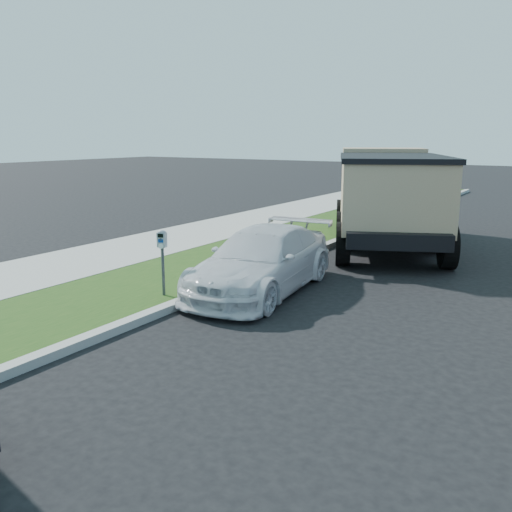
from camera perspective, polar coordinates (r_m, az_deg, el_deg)
The scene contains 5 objects.
ground at distance 9.43m, azimuth 3.99°, elevation -8.06°, with size 120.00×120.00×0.00m, color black.
streetside at distance 14.17m, azimuth -12.17°, elevation -0.99°, with size 6.12×50.00×0.15m.
parking_meter at distance 11.02m, azimuth -9.84°, elevation 0.81°, with size 0.21×0.17×1.35m.
white_wagon at distance 11.71m, azimuth 0.73°, elevation -0.46°, with size 1.90×4.68×1.36m, color silver.
dump_truck at distance 17.12m, azimuth 13.61°, elevation 6.57°, with size 5.45×7.87×2.91m.
Camera 1 is at (4.15, -7.79, 3.31)m, focal length 38.00 mm.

